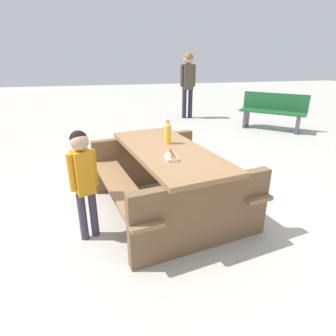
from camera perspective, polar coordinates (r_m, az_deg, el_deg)
name	(u,v)px	position (r m, az deg, el deg)	size (l,w,h in m)	color
ground_plane	(168,209)	(3.38, 0.00, -8.29)	(30.00, 30.00, 0.00)	#B7B2A8
picnic_table	(168,175)	(3.18, 0.00, -1.34)	(2.04, 1.73, 0.75)	olive
soda_bottle	(168,133)	(3.22, -0.03, 7.11)	(0.08, 0.08, 0.27)	yellow
hotdog_tray	(171,156)	(2.75, 0.70, 2.42)	(0.18, 0.11, 0.08)	white
child_in_coat	(83,173)	(2.70, -16.79, -0.89)	(0.21, 0.25, 1.09)	#3F334C
park_bench_near	(273,111)	(7.33, 20.43, 10.78)	(1.31, 1.37, 0.85)	#1E592D
bystander_adult	(188,77)	(8.16, 4.05, 17.82)	(0.28, 0.43, 1.75)	#262633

